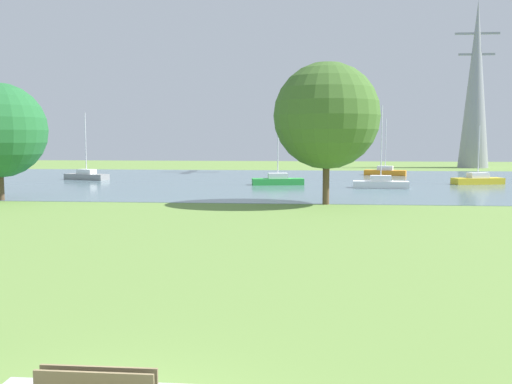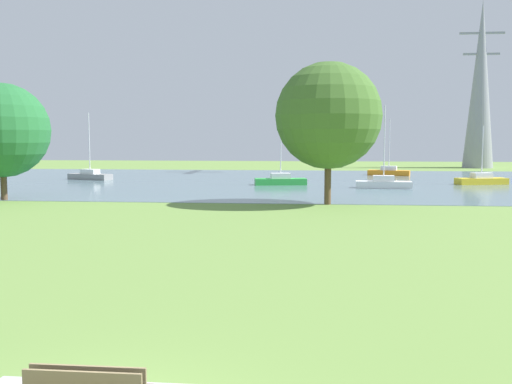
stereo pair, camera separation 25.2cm
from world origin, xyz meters
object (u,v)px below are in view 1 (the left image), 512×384
object	(u,v)px
sailboat_orange	(385,172)
electricity_pylon	(476,84)
sailboat_green	(278,180)
sailboat_yellow	(478,180)
sailboat_white	(381,183)
tree_mid_shore	(327,116)
sailboat_gray	(87,175)

from	to	relation	value
sailboat_orange	electricity_pylon	distance (m)	27.58
sailboat_green	sailboat_yellow	xyz separation A→B (m)	(18.94, 2.44, -0.01)
sailboat_yellow	electricity_pylon	distance (m)	35.23
sailboat_white	tree_mid_shore	bearing A→B (deg)	-112.12
tree_mid_shore	electricity_pylon	size ratio (longest dim) A/B	0.38
electricity_pylon	sailboat_gray	bearing A→B (deg)	-148.36
sailboat_gray	sailboat_orange	xyz separation A→B (m)	(32.42, 10.07, -0.00)
sailboat_orange	tree_mid_shore	world-z (taller)	tree_mid_shore
sailboat_white	tree_mid_shore	world-z (taller)	tree_mid_shore
sailboat_gray	sailboat_white	bearing A→B (deg)	-14.29
sailboat_yellow	sailboat_white	bearing A→B (deg)	-152.65
electricity_pylon	sailboat_yellow	bearing A→B (deg)	-104.91
sailboat_gray	sailboat_orange	world-z (taller)	sailboat_gray
sailboat_white	sailboat_green	bearing A→B (deg)	164.17
sailboat_orange	sailboat_yellow	bearing A→B (deg)	-60.93
sailboat_gray	sailboat_yellow	size ratio (longest dim) A/B	1.27
sailboat_gray	sailboat_yellow	distance (m)	39.50
sailboat_green	electricity_pylon	world-z (taller)	electricity_pylon
sailboat_green	sailboat_yellow	world-z (taller)	sailboat_green
sailboat_white	sailboat_orange	distance (m)	17.84
sailboat_yellow	tree_mid_shore	bearing A→B (deg)	-129.93
sailboat_white	electricity_pylon	size ratio (longest dim) A/B	0.29
sailboat_green	electricity_pylon	bearing A→B (deg)	51.46
sailboat_white	sailboat_gray	size ratio (longest dim) A/B	1.03
sailboat_gray	tree_mid_shore	size ratio (longest dim) A/B	0.75
sailboat_orange	tree_mid_shore	size ratio (longest dim) A/B	0.71
sailboat_green	sailboat_orange	size ratio (longest dim) A/B	1.04
sailboat_gray	electricity_pylon	distance (m)	57.55
sailboat_gray	electricity_pylon	world-z (taller)	electricity_pylon
sailboat_orange	sailboat_yellow	xyz separation A→B (m)	(7.00, -12.59, -0.01)
sailboat_white	sailboat_orange	bearing A→B (deg)	81.13
sailboat_white	tree_mid_shore	xyz separation A→B (m)	(-5.22, -12.84, 5.38)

